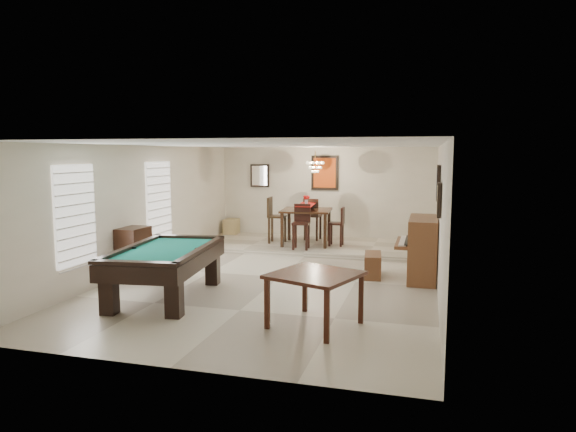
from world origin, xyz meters
The scene contains 26 objects.
ground_plane centered at (0.00, 0.00, -0.01)m, with size 6.00×9.00×0.02m, color beige.
wall_back centered at (0.00, 4.50, 1.30)m, with size 6.00×0.04×2.60m, color silver.
wall_front centered at (0.00, -4.50, 1.30)m, with size 6.00×0.04×2.60m, color silver.
wall_left centered at (-3.00, 0.00, 1.30)m, with size 0.04×9.00×2.60m, color silver.
wall_right centered at (3.00, 0.00, 1.30)m, with size 0.04×9.00×2.60m, color silver.
ceiling centered at (0.00, 0.00, 2.60)m, with size 6.00×9.00×0.04m, color white.
dining_step centered at (0.00, 3.25, 0.06)m, with size 6.00×2.50×0.12m, color beige.
window_left_front centered at (-2.97, -2.20, 1.40)m, with size 0.06×1.00×1.70m, color white.
window_left_rear centered at (-2.97, 0.60, 1.40)m, with size 0.06×1.00×1.70m, color white.
pool_table centered at (-1.46, -1.91, 0.42)m, with size 1.35×2.49×0.83m, color black, non-canonical shape.
square_table centered at (1.29, -2.64, 0.38)m, with size 1.11×1.11×0.77m, color black, non-canonical shape.
upright_piano centered at (2.57, 0.58, 0.60)m, with size 0.81×1.45×1.21m, color brown, non-canonical shape.
piano_bench centered at (1.77, 0.55, 0.23)m, with size 0.32×0.83×0.46m, color brown.
apothecary_chest centered at (-2.76, -0.81, 0.50)m, with size 0.44×0.67×1.00m, color black.
dining_table centered at (-0.20, 3.10, 0.63)m, with size 1.23×1.23×1.02m, color black, non-canonical shape.
flower_vase centered at (-0.20, 3.10, 1.26)m, with size 0.15×0.15×0.25m, color red, non-canonical shape.
dining_chair_south centered at (-0.16, 2.39, 0.67)m, with size 0.40×0.40×1.09m, color black, non-canonical shape.
dining_chair_north centered at (-0.19, 3.83, 0.68)m, with size 0.42×0.42×1.12m, color black, non-canonical shape.
dining_chair_west centered at (-0.97, 3.09, 0.72)m, with size 0.44×0.44×1.19m, color black, non-canonical shape.
dining_chair_east centered at (0.58, 3.09, 0.61)m, with size 0.36×0.36×0.97m, color black, non-canonical shape.
corner_bench centered at (-2.69, 4.19, 0.33)m, with size 0.38×0.47×0.43m, color tan.
chandelier centered at (0.00, 3.20, 2.20)m, with size 0.44×0.44×0.60m, color #FFE5B2, non-canonical shape.
back_painting centered at (0.00, 4.46, 1.90)m, with size 0.75×0.06×0.95m, color #D84C14.
back_mirror centered at (-1.90, 4.46, 1.80)m, with size 0.55×0.06×0.65m, color white.
right_picture_upper centered at (2.96, 0.30, 1.90)m, with size 0.06×0.55×0.65m, color slate.
right_picture_lower centered at (2.96, -1.00, 1.70)m, with size 0.06×0.45×0.55m, color gray.
Camera 1 is at (2.79, -9.55, 2.45)m, focal length 32.00 mm.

